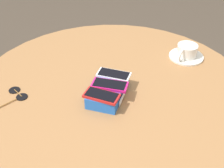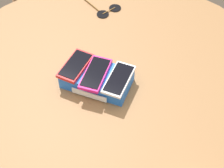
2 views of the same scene
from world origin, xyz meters
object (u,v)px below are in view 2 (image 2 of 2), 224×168
Objects in this scene: phone_box at (97,79)px; phone_red at (75,67)px; round_table at (112,107)px; phone_magenta at (95,74)px; sunglasses at (107,10)px; phone_white at (119,78)px.

phone_box is 0.08m from phone_red.
round_table is 0.16m from phone_magenta.
phone_magenta reaches higher than sunglasses.
phone_box reaches higher than sunglasses.
phone_magenta is at bearing -2.13° from phone_red.
phone_red is at bearing -178.88° from phone_box.
phone_magenta is 0.91× the size of sunglasses.
sunglasses is (-0.11, 0.34, -0.02)m from phone_box.
phone_box is at bearing -72.29° from sunglasses.
phone_box reaches higher than round_table.
phone_box is 0.08m from phone_white.
sunglasses is (-0.11, 0.34, -0.05)m from phone_magenta.
phone_white is (0.14, 0.01, -0.00)m from phone_red.
phone_magenta is (0.07, -0.00, 0.00)m from phone_red.
phone_white is at bearing 5.94° from phone_box.
round_table is 0.19m from phone_red.
round_table is at bearing 8.13° from phone_magenta.
phone_red is (-0.12, -0.00, 0.15)m from round_table.
phone_magenta is (-0.05, -0.01, 0.15)m from round_table.
phone_box is 1.56× the size of phone_white.
phone_magenta is at bearing -72.58° from sunglasses.
phone_white is 0.38m from sunglasses.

